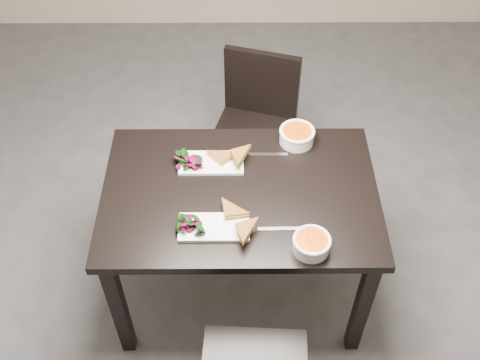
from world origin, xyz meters
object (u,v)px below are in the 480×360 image
(chair_far, at_px, (256,119))
(plate_near, at_px, (214,227))
(soup_bowl_far, at_px, (297,135))
(plate_far, at_px, (211,163))
(table, at_px, (240,206))
(soup_bowl_near, at_px, (312,243))

(chair_far, xyz_separation_m, plate_near, (-0.20, -0.98, 0.27))
(chair_far, height_order, soup_bowl_far, chair_far)
(plate_near, height_order, plate_far, same)
(plate_far, relative_size, soup_bowl_far, 1.75)
(table, relative_size, chair_far, 1.41)
(plate_near, height_order, soup_bowl_far, soup_bowl_far)
(chair_far, bearing_deg, plate_near, -85.23)
(plate_near, xyz_separation_m, plate_far, (-0.02, 0.37, 0.00))
(chair_far, bearing_deg, plate_far, -93.62)
(table, xyz_separation_m, soup_bowl_near, (0.28, -0.31, 0.14))
(plate_far, distance_m, soup_bowl_far, 0.42)
(plate_far, xyz_separation_m, soup_bowl_far, (0.40, 0.15, 0.03))
(chair_far, relative_size, plate_far, 2.93)
(table, bearing_deg, soup_bowl_far, 49.23)
(plate_near, bearing_deg, soup_bowl_near, -15.38)
(chair_far, xyz_separation_m, plate_far, (-0.22, -0.61, 0.27))
(table, height_order, soup_bowl_far, soup_bowl_far)
(plate_near, xyz_separation_m, soup_bowl_far, (0.37, 0.51, 0.03))
(soup_bowl_near, distance_m, soup_bowl_far, 0.62)
(table, distance_m, plate_far, 0.23)
(table, distance_m, soup_bowl_far, 0.43)
(table, relative_size, plate_far, 4.13)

